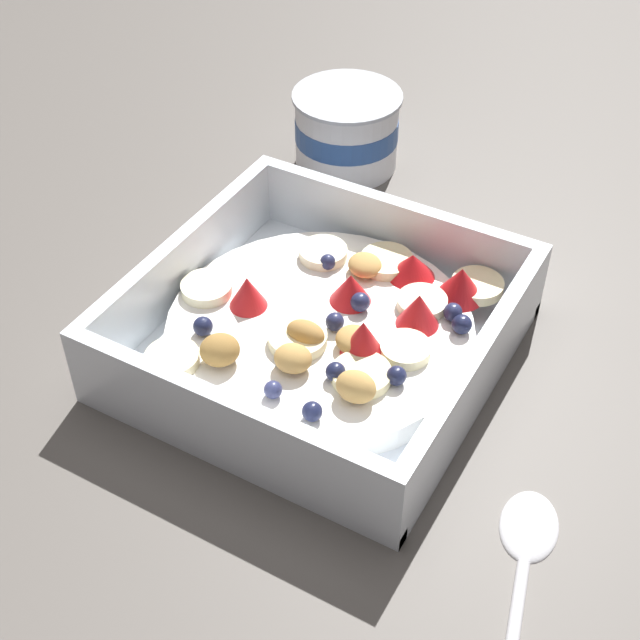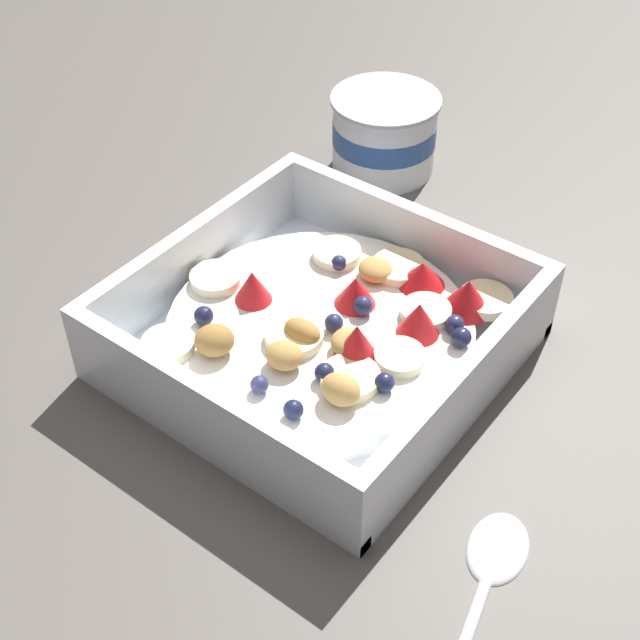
# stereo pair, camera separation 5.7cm
# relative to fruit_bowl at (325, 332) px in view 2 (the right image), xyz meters

# --- Properties ---
(ground_plane) EXTENTS (2.40, 2.40, 0.00)m
(ground_plane) POSITION_rel_fruit_bowl_xyz_m (-0.02, 0.01, -0.02)
(ground_plane) COLOR #56514C
(fruit_bowl) EXTENTS (0.22, 0.22, 0.06)m
(fruit_bowl) POSITION_rel_fruit_bowl_xyz_m (0.00, 0.00, 0.00)
(fruit_bowl) COLOR white
(fruit_bowl) RESTS_ON ground
(spoon) EXTENTS (0.06, 0.17, 0.01)m
(spoon) POSITION_rel_fruit_bowl_xyz_m (0.17, -0.09, -0.02)
(spoon) COLOR silver
(spoon) RESTS_ON ground
(yogurt_cup) EXTENTS (0.09, 0.09, 0.06)m
(yogurt_cup) POSITION_rel_fruit_bowl_xyz_m (-0.10, 0.21, 0.01)
(yogurt_cup) COLOR white
(yogurt_cup) RESTS_ON ground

